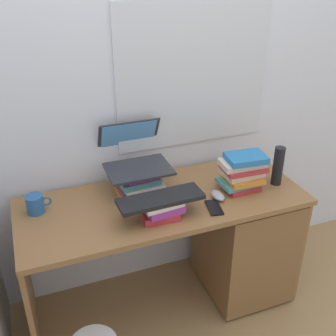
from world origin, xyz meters
The scene contains 12 objects.
ground_plane centered at (0.00, 0.00, 0.00)m, with size 6.00×6.00×0.00m, color #9E7A4C.
wall_back centered at (0.00, 0.34, 1.30)m, with size 6.00×0.06×2.60m.
desk centered at (0.39, -0.02, 0.41)m, with size 1.51×0.60×0.74m.
book_stack_tall centered at (-0.09, 0.13, 0.81)m, with size 0.24×0.21×0.13m.
book_stack_keyboard_riser centered at (-0.06, -0.14, 0.79)m, with size 0.21×0.17×0.09m.
book_stack_side centered at (0.44, -0.05, 0.85)m, with size 0.24×0.18×0.21m.
laptop centered at (-0.09, 0.20, 0.93)m, with size 0.34×0.36×0.23m.
keyboard centered at (-0.07, -0.14, 0.85)m, with size 0.42×0.14×0.02m, color black.
computer_mouse centered at (0.27, -0.09, 0.76)m, with size 0.06×0.10×0.04m, color #A5A8AD.
mug centered at (-0.63, 0.12, 0.79)m, with size 0.12×0.09×0.09m.
water_bottle centered at (0.65, -0.07, 0.85)m, with size 0.06×0.06×0.22m, color black.
cell_phone centered at (0.21, -0.17, 0.75)m, with size 0.07×0.14×0.01m, color black.
Camera 1 is at (-0.63, -1.72, 1.91)m, focal length 43.96 mm.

